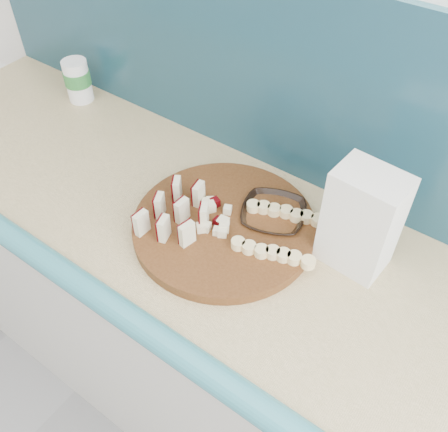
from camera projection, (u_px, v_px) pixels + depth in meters
name	position (u px, v px, depth m)	size (l,w,h in m)	color
kitchen_counter	(232.00, 340.00, 1.49)	(2.20, 0.63, 0.91)	silver
backsplash	(309.00, 92.00, 1.15)	(2.20, 0.02, 0.50)	teal
cutting_board	(224.00, 226.00, 1.18)	(0.43, 0.43, 0.03)	#3F220D
apple_wedges	(176.00, 212.00, 1.15)	(0.14, 0.19, 0.06)	beige
apple_chunks	(213.00, 216.00, 1.16)	(0.07, 0.08, 0.02)	#FFF1CB
banana_slices	(279.00, 232.00, 1.13)	(0.22, 0.20, 0.02)	#FBDF99
brown_bowl	(273.00, 215.00, 1.19)	(0.15, 0.15, 0.04)	black
flour_bag	(362.00, 221.00, 1.04)	(0.14, 0.10, 0.25)	white
canister	(78.00, 80.00, 1.52)	(0.08, 0.08, 0.13)	white
banana_peel	(229.00, 203.00, 1.24)	(0.20, 0.17, 0.01)	gold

